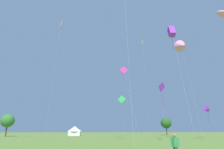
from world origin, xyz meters
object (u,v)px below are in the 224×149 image
object	(u,v)px
kite_white_parafoil	(142,43)
kite_purple_diamond	(162,88)
kite_pink_diamond	(60,26)
tree_distant_right	(8,121)
person_spectator	(175,148)
tree_distant_left	(166,123)
kite_purple_box	(172,32)
kite_green_diamond	(122,99)
kite_magenta_diamond	(124,72)
festival_tent_left	(75,130)
kite_pink_delta	(182,46)
kite_purple_delta	(208,110)

from	to	relation	value
kite_white_parafoil	kite_purple_diamond	distance (m)	21.93
kite_pink_diamond	tree_distant_right	xyz separation A→B (m)	(-15.93, 7.47, -30.51)
person_spectator	tree_distant_left	world-z (taller)	tree_distant_left
kite_purple_box	person_spectator	size ratio (longest dim) A/B	11.68
kite_white_parafoil	tree_distant_right	distance (m)	52.79
kite_green_diamond	kite_purple_box	size ratio (longest dim) A/B	0.64
kite_pink_diamond	kite_purple_diamond	distance (m)	38.50
kite_pink_diamond	kite_white_parafoil	distance (m)	29.35
kite_pink_diamond	kite_green_diamond	distance (m)	31.76
kite_pink_diamond	kite_magenta_diamond	distance (m)	35.01
kite_pink_diamond	kite_purple_box	bearing A→B (deg)	-48.01
festival_tent_left	kite_green_diamond	bearing A→B (deg)	-38.20
kite_pink_delta	kite_purple_delta	bearing A→B (deg)	46.93
kite_pink_diamond	kite_white_parafoil	xyz separation A→B (m)	(28.84, 4.74, -2.67)
kite_green_diamond	kite_purple_box	xyz separation A→B (m)	(5.15, -32.00, 7.46)
kite_purple_delta	festival_tent_left	world-z (taller)	kite_purple_delta
festival_tent_left	tree_distant_left	bearing A→B (deg)	11.19
kite_green_diamond	tree_distant_right	distance (m)	37.50
kite_purple_box	kite_purple_diamond	bearing A→B (deg)	76.92
kite_green_diamond	tree_distant_left	distance (m)	29.86
kite_green_diamond	person_spectator	xyz separation A→B (m)	(-2.79, -49.52, -10.71)
kite_pink_delta	person_spectator	size ratio (longest dim) A/B	13.66
kite_magenta_diamond	festival_tent_left	size ratio (longest dim) A/B	2.90
kite_purple_box	tree_distant_right	xyz separation A→B (m)	(-41.80, 36.22, -14.12)
kite_purple_diamond	tree_distant_right	distance (m)	49.74
kite_pink_diamond	tree_distant_left	size ratio (longest dim) A/B	5.30
kite_magenta_diamond	kite_purple_box	xyz separation A→B (m)	(7.61, -8.15, 5.25)
kite_pink_diamond	kite_white_parafoil	bearing A→B (deg)	9.33
kite_purple_diamond	person_spectator	xyz separation A→B (m)	(-13.28, -40.51, -12.78)
person_spectator	kite_pink_diamond	bearing A→B (deg)	111.19
kite_green_diamond	person_spectator	world-z (taller)	kite_green_diamond
kite_pink_diamond	kite_pink_delta	xyz separation A→B (m)	(33.18, -16.93, -13.56)
kite_pink_delta	person_spectator	world-z (taller)	kite_pink_delta
kite_purple_diamond	kite_pink_delta	distance (m)	14.00
person_spectator	kite_white_parafoil	bearing A→B (deg)	77.93
festival_tent_left	kite_pink_diamond	bearing A→B (deg)	-106.72
kite_purple_delta	person_spectator	world-z (taller)	kite_purple_delta
kite_purple_box	tree_distant_left	xyz separation A→B (m)	(16.05, 51.93, -14.18)
tree_distant_right	person_spectator	bearing A→B (deg)	-57.78
kite_green_diamond	kite_purple_diamond	distance (m)	13.98
kite_purple_diamond	tree_distant_left	bearing A→B (deg)	69.70
person_spectator	festival_tent_left	world-z (taller)	festival_tent_left
kite_green_diamond	tree_distant_left	world-z (taller)	kite_green_diamond
kite_green_diamond	tree_distant_right	xyz separation A→B (m)	(-36.66, 4.22, -6.66)
kite_green_diamond	kite_magenta_diamond	size ratio (longest dim) A/B	0.86
kite_pink_diamond	person_spectator	world-z (taller)	kite_pink_diamond
person_spectator	tree_distant_right	size ratio (longest dim) A/B	0.25
kite_pink_diamond	kite_white_parafoil	world-z (taller)	kite_pink_diamond
kite_purple_diamond	person_spectator	world-z (taller)	kite_purple_diamond
tree_distant_left	person_spectator	bearing A→B (deg)	-109.06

